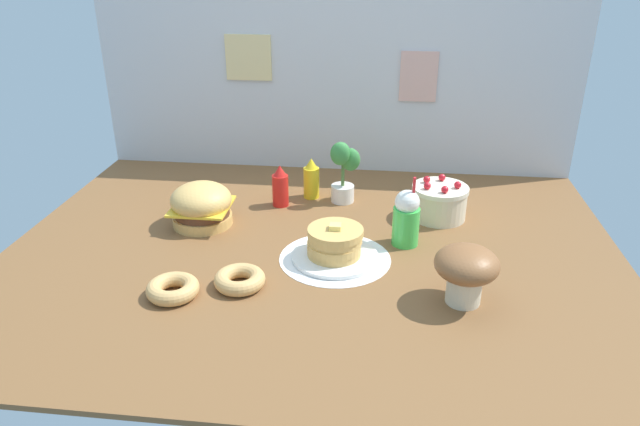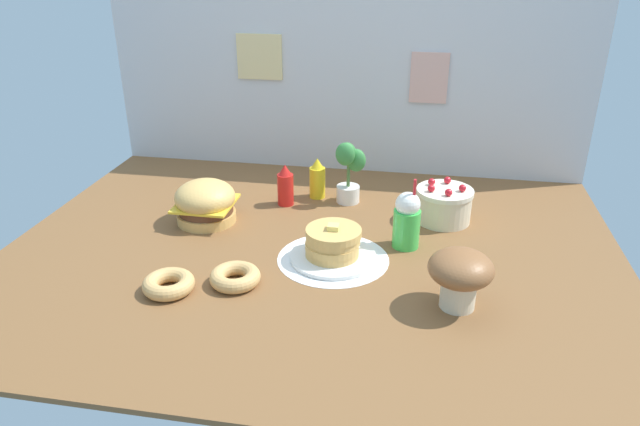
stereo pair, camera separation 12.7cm
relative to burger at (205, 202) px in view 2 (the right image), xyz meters
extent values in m
cube|color=brown|center=(0.51, -0.19, -0.10)|extent=(2.49, 1.92, 0.02)
cube|color=silver|center=(0.51, 0.77, 0.41)|extent=(2.49, 0.03, 1.01)
cube|color=beige|center=(0.06, 0.75, 0.50)|extent=(0.24, 0.01, 0.23)
cube|color=#D8A599|center=(0.93, 0.75, 0.43)|extent=(0.19, 0.01, 0.25)
cylinder|color=white|center=(0.61, -0.24, -0.09)|extent=(0.44, 0.44, 0.00)
cylinder|color=#DBA859|center=(0.00, 0.00, -0.07)|extent=(0.26, 0.26, 0.05)
cylinder|color=#59331E|center=(0.00, 0.00, -0.03)|extent=(0.24, 0.24, 0.04)
cube|color=yellow|center=(0.00, 0.00, -0.01)|extent=(0.25, 0.25, 0.01)
ellipsoid|color=#E5B260|center=(0.00, 0.00, 0.03)|extent=(0.27, 0.27, 0.15)
cylinder|color=white|center=(0.61, -0.24, -0.08)|extent=(0.34, 0.34, 0.02)
cylinder|color=#E0AD5B|center=(0.61, -0.24, -0.06)|extent=(0.21, 0.21, 0.03)
cylinder|color=#E0AD5B|center=(0.61, -0.25, -0.03)|extent=(0.21, 0.21, 0.03)
cylinder|color=#E0AD5B|center=(0.61, -0.24, 0.00)|extent=(0.21, 0.21, 0.03)
cylinder|color=#E0AD5B|center=(0.61, -0.24, 0.03)|extent=(0.22, 0.22, 0.03)
cube|color=#F7E072|center=(0.61, -0.24, 0.05)|extent=(0.04, 0.04, 0.02)
cylinder|color=beige|center=(1.04, 0.19, -0.03)|extent=(0.24, 0.24, 0.13)
cylinder|color=#F4EACC|center=(1.04, 0.19, 0.05)|extent=(0.25, 0.25, 0.02)
sphere|color=red|center=(1.11, 0.18, 0.08)|extent=(0.03, 0.03, 0.03)
sphere|color=red|center=(1.05, 0.26, 0.08)|extent=(0.03, 0.03, 0.03)
sphere|color=red|center=(0.98, 0.23, 0.08)|extent=(0.03, 0.03, 0.03)
sphere|color=red|center=(0.98, 0.15, 0.08)|extent=(0.03, 0.03, 0.03)
sphere|color=red|center=(1.05, 0.12, 0.08)|extent=(0.03, 0.03, 0.03)
cylinder|color=red|center=(0.31, 0.24, -0.02)|extent=(0.08, 0.08, 0.15)
cone|color=red|center=(0.31, 0.24, 0.08)|extent=(0.06, 0.06, 0.05)
cylinder|color=yellow|center=(0.44, 0.35, -0.02)|extent=(0.08, 0.08, 0.15)
cone|color=yellow|center=(0.44, 0.35, 0.08)|extent=(0.06, 0.06, 0.05)
cylinder|color=green|center=(0.88, -0.08, -0.01)|extent=(0.11, 0.11, 0.16)
sphere|color=white|center=(0.88, -0.08, 0.10)|extent=(0.10, 0.10, 0.10)
cylinder|color=red|center=(0.91, -0.08, 0.13)|extent=(0.01, 0.04, 0.16)
torus|color=tan|center=(0.07, -0.57, -0.06)|extent=(0.19, 0.19, 0.06)
torus|color=pink|center=(0.07, -0.57, -0.06)|extent=(0.18, 0.18, 0.05)
torus|color=tan|center=(0.29, -0.49, -0.06)|extent=(0.19, 0.19, 0.06)
torus|color=brown|center=(0.29, -0.49, -0.06)|extent=(0.18, 0.18, 0.05)
cylinder|color=white|center=(0.59, 0.32, -0.05)|extent=(0.11, 0.11, 0.08)
cylinder|color=#4C7238|center=(0.59, 0.32, 0.06)|extent=(0.02, 0.02, 0.14)
ellipsoid|color=#38843D|center=(0.63, 0.33, 0.12)|extent=(0.09, 0.06, 0.11)
ellipsoid|color=#38843D|center=(0.58, 0.36, 0.14)|extent=(0.09, 0.06, 0.11)
ellipsoid|color=#38843D|center=(0.58, 0.29, 0.16)|extent=(0.09, 0.06, 0.11)
cylinder|color=beige|center=(1.08, -0.49, -0.04)|extent=(0.12, 0.12, 0.10)
ellipsoid|color=brown|center=(1.08, -0.49, 0.06)|extent=(0.22, 0.22, 0.12)
camera|label=1|loc=(0.79, -2.26, 1.05)|focal=33.02mm
camera|label=2|loc=(0.91, -2.25, 1.05)|focal=33.02mm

